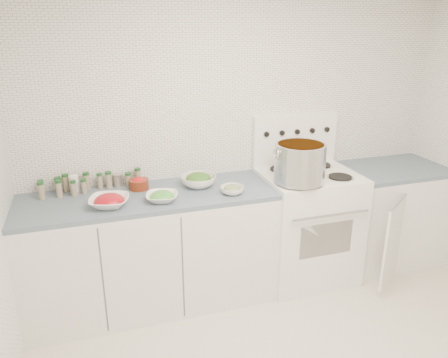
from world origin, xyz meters
TOP-DOWN VIEW (x-y plane):
  - room_walls at (0.00, 0.00)m, footprint 3.54×3.04m
  - counter_left at (-0.82, 1.19)m, footprint 1.85×0.62m
  - stove at (0.48, 1.19)m, footprint 0.76×0.70m
  - counter_right at (1.30, 1.19)m, footprint 0.89×0.86m
  - stock_pot at (0.30, 1.01)m, footprint 0.40×0.38m
  - bowl_tomato at (-1.10, 1.07)m, footprint 0.33×0.33m
  - bowl_snowpea at (-0.74, 1.05)m, footprint 0.27×0.27m
  - bowl_broccoli at (-0.43, 1.26)m, footprint 0.35×0.35m
  - bowl_zucchini at (-0.23, 1.03)m, footprint 0.23×0.23m
  - bowl_pepper at (-0.87, 1.34)m, footprint 0.15×0.15m
  - salt_canister at (-1.33, 1.41)m, footprint 0.07×0.07m
  - tin_can at (-1.01, 1.45)m, footprint 0.09×0.09m
  - spice_cluster at (-1.27, 1.41)m, footprint 0.74×0.16m

SIDE VIEW (x-z plane):
  - counter_right at x=1.30m, z-range 0.00..0.90m
  - counter_left at x=-0.82m, z-range 0.00..0.90m
  - stove at x=0.48m, z-range -0.18..1.18m
  - bowl_snowpea at x=-0.74m, z-range 0.89..0.97m
  - bowl_zucchini at x=-0.23m, z-range 0.90..0.97m
  - bowl_tomato at x=-1.10m, z-range 0.89..0.98m
  - bowl_pepper at x=-0.87m, z-range 0.90..0.99m
  - tin_can at x=-1.01m, z-range 0.90..1.00m
  - bowl_broccoli at x=-0.43m, z-range 0.90..1.00m
  - spice_cluster at x=-1.27m, z-range 0.89..1.03m
  - salt_canister at x=-1.33m, z-range 0.90..1.03m
  - stock_pot at x=0.30m, z-range 0.96..1.25m
  - room_walls at x=0.00m, z-range 0.30..2.82m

